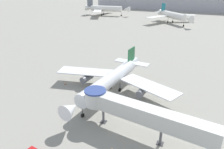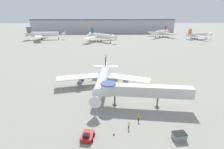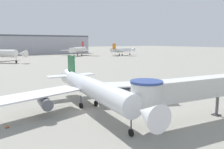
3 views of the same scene
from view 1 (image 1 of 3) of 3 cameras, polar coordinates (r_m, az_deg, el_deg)
ground_plane at (r=53.51m, az=-2.10°, el=-4.53°), size 800.00×800.00×0.00m
main_airplane at (r=51.19m, az=-0.20°, el=-1.36°), size 32.37×30.26×8.49m
jet_bridge at (r=37.50m, az=6.21°, el=-9.49°), size 23.88×6.51×6.44m
traffic_cone_port_wing at (r=58.38m, az=-12.12°, el=-2.22°), size 0.41×0.41×0.69m
background_jet_teal_tail at (r=147.09m, az=15.60°, el=14.67°), size 28.67×28.67×11.28m
background_jet_gray_tail at (r=176.02m, az=-1.74°, el=16.84°), size 35.93×37.98×11.80m
terminal_building at (r=219.00m, az=19.46°, el=17.76°), size 173.74×21.20×16.93m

